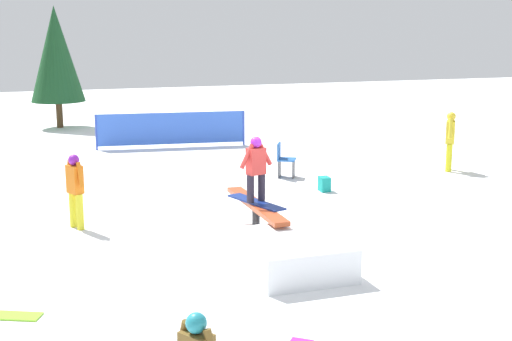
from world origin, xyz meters
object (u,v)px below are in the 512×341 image
(main_rider_on_rail, at_px, (256,172))
(bystander_orange, at_px, (75,187))
(folding_chair, at_px, (285,161))
(backpack_on_snow, at_px, (324,184))
(pine_tree_far, at_px, (56,54))
(bystander_yellow, at_px, (450,138))
(rail_feature, at_px, (256,208))

(main_rider_on_rail, bearing_deg, bystander_orange, 42.17)
(folding_chair, bearing_deg, backpack_on_snow, -140.96)
(backpack_on_snow, relative_size, pine_tree_far, 0.08)
(main_rider_on_rail, bearing_deg, bystander_yellow, -77.04)
(folding_chair, bearing_deg, bystander_yellow, -70.31)
(pine_tree_far, bearing_deg, bystander_yellow, -140.23)
(main_rider_on_rail, relative_size, folding_chair, 1.62)
(main_rider_on_rail, relative_size, bystander_yellow, 0.92)
(main_rider_on_rail, distance_m, folding_chair, 5.32)
(bystander_yellow, bearing_deg, main_rider_on_rail, -23.99)
(bystander_yellow, bearing_deg, folding_chair, -63.20)
(bystander_yellow, distance_m, backpack_on_snow, 4.27)
(rail_feature, relative_size, bystander_yellow, 1.71)
(rail_feature, relative_size, pine_tree_far, 0.60)
(bystander_orange, relative_size, backpack_on_snow, 4.23)
(rail_feature, relative_size, folding_chair, 3.04)
(bystander_orange, bearing_deg, folding_chair, -87.49)
(bystander_orange, bearing_deg, backpack_on_snow, -103.99)
(folding_chair, xyz_separation_m, pine_tree_far, (10.63, 4.93, 2.28))
(pine_tree_far, bearing_deg, folding_chair, -155.12)
(bystander_orange, distance_m, backpack_on_snow, 5.90)
(main_rider_on_rail, distance_m, pine_tree_far, 15.64)
(bystander_yellow, relative_size, folding_chair, 1.77)
(backpack_on_snow, bearing_deg, rail_feature, 140.79)
(rail_feature, xyz_separation_m, backpack_on_snow, (3.01, -2.67, -0.41))
(rail_feature, height_order, folding_chair, folding_chair)
(rail_feature, bearing_deg, main_rider_on_rail, 0.00)
(main_rider_on_rail, distance_m, bystander_orange, 3.52)
(main_rider_on_rail, relative_size, bystander_orange, 0.99)
(bystander_yellow, xyz_separation_m, backpack_on_snow, (-1.11, 4.06, -0.71))
(bystander_yellow, relative_size, pine_tree_far, 0.35)
(main_rider_on_rail, bearing_deg, pine_tree_far, -8.84)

